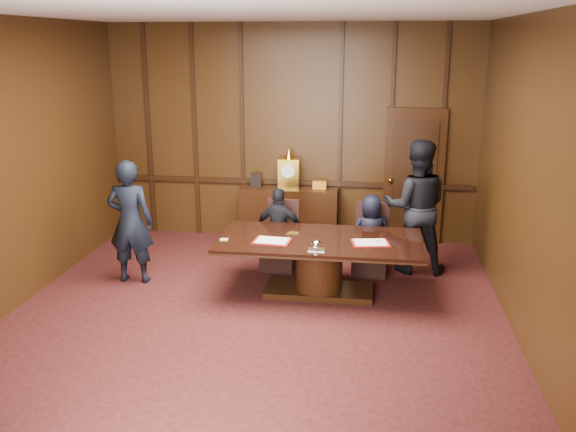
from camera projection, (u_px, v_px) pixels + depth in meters
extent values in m
plane|color=black|center=(250.00, 327.00, 7.06)|extent=(7.00, 7.00, 0.00)
plane|color=silver|center=(245.00, 10.00, 6.10)|extent=(7.00, 7.00, 0.00)
cube|color=black|center=(291.00, 134.00, 9.92)|extent=(6.00, 0.04, 3.50)
cube|color=black|center=(116.00, 321.00, 3.25)|extent=(6.00, 0.04, 3.50)
cube|color=black|center=(537.00, 189.00, 6.18)|extent=(0.04, 7.00, 3.50)
cube|color=black|center=(291.00, 182.00, 10.11)|extent=(5.90, 0.05, 0.08)
cube|color=black|center=(414.00, 177.00, 9.79)|extent=(0.95, 0.06, 2.20)
sphere|color=gold|center=(390.00, 180.00, 9.79)|extent=(0.08, 0.08, 0.08)
cube|color=black|center=(289.00, 214.00, 10.04)|extent=(1.60, 0.45, 0.90)
cube|color=black|center=(248.00, 237.00, 10.25)|extent=(0.12, 0.40, 0.06)
cube|color=black|center=(331.00, 240.00, 10.07)|extent=(0.12, 0.40, 0.06)
cube|color=gold|center=(289.00, 174.00, 9.86)|extent=(0.34, 0.18, 0.48)
cylinder|color=white|center=(288.00, 171.00, 9.74)|extent=(0.22, 0.03, 0.22)
cone|color=gold|center=(289.00, 154.00, 9.77)|extent=(0.14, 0.14, 0.16)
cube|color=black|center=(256.00, 180.00, 9.98)|extent=(0.18, 0.04, 0.22)
cube|color=orange|center=(320.00, 185.00, 9.86)|extent=(0.22, 0.12, 0.12)
cube|color=black|center=(319.00, 291.00, 8.01)|extent=(1.40, 0.60, 0.08)
cylinder|color=black|center=(319.00, 266.00, 7.91)|extent=(0.60, 0.60, 0.62)
cube|color=black|center=(320.00, 242.00, 7.82)|extent=(2.62, 1.32, 0.02)
cube|color=black|center=(320.00, 241.00, 7.82)|extent=(2.60, 1.30, 0.06)
cube|color=#9F0E13|center=(272.00, 241.00, 7.70)|extent=(0.49, 0.37, 0.01)
cube|color=white|center=(272.00, 240.00, 7.70)|extent=(0.42, 0.31, 0.01)
cube|color=#9F0E13|center=(370.00, 243.00, 7.62)|extent=(0.51, 0.41, 0.01)
cube|color=white|center=(370.00, 242.00, 7.62)|extent=(0.44, 0.35, 0.01)
cube|color=white|center=(317.00, 250.00, 7.38)|extent=(0.20, 0.14, 0.01)
ellipsoid|color=white|center=(317.00, 245.00, 7.36)|extent=(0.13, 0.13, 0.10)
cube|color=#D1BD66|center=(224.00, 239.00, 7.75)|extent=(0.11, 0.08, 0.01)
cube|color=black|center=(280.00, 253.00, 8.85)|extent=(0.54, 0.54, 0.46)
cube|color=black|center=(284.00, 217.00, 8.91)|extent=(0.48, 0.12, 0.55)
cylinder|color=black|center=(264.00, 265.00, 8.72)|extent=(0.04, 0.04, 0.23)
cylinder|color=black|center=(295.00, 257.00, 9.05)|extent=(0.04, 0.04, 0.23)
cube|color=black|center=(370.00, 258.00, 8.68)|extent=(0.51, 0.51, 0.46)
cube|color=black|center=(372.00, 221.00, 8.74)|extent=(0.48, 0.09, 0.55)
cylinder|color=black|center=(355.00, 269.00, 8.55)|extent=(0.04, 0.04, 0.23)
cylinder|color=black|center=(384.00, 261.00, 8.87)|extent=(0.04, 0.04, 0.23)
imported|color=black|center=(279.00, 230.00, 8.70)|extent=(0.73, 0.36, 1.21)
imported|color=black|center=(371.00, 235.00, 8.53)|extent=(0.62, 0.46, 1.16)
imported|color=black|center=(130.00, 222.00, 8.22)|extent=(0.63, 0.43, 1.70)
imported|color=black|center=(416.00, 207.00, 8.58)|extent=(0.93, 0.73, 1.91)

